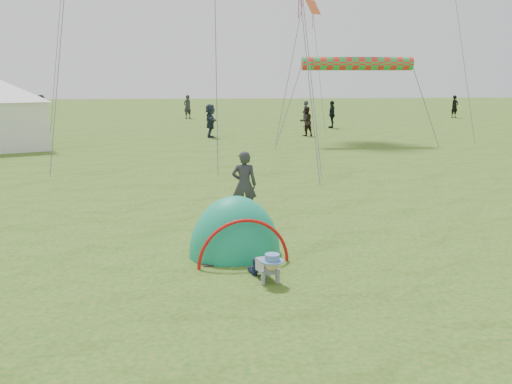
{
  "coord_description": "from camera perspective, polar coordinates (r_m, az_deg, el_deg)",
  "views": [
    {
      "loc": [
        -1.62,
        -9.1,
        3.41
      ],
      "look_at": [
        -0.74,
        2.39,
        1.0
      ],
      "focal_mm": 40.0,
      "sensor_mm": 36.0,
      "label": 1
    }
  ],
  "objects": [
    {
      "name": "crowd_person_2",
      "position": [
        27.75,
        -21.98,
        5.57
      ],
      "size": [
        1.01,
        0.58,
        1.61
      ],
      "primitive_type": "imported",
      "rotation": [
        0.0,
        0.0,
        6.07
      ],
      "color": "#2B3547",
      "rests_on": "ground"
    },
    {
      "name": "crowd_person_10",
      "position": [
        31.31,
        -22.07,
        6.28
      ],
      "size": [
        0.97,
        0.77,
        1.73
      ],
      "primitive_type": "imported",
      "rotation": [
        0.0,
        0.0,
        0.29
      ],
      "color": "#44352B",
      "rests_on": "ground"
    },
    {
      "name": "ground",
      "position": [
        9.85,
        5.43,
        -8.5
      ],
      "size": [
        140.0,
        140.0,
        0.0
      ],
      "primitive_type": "plane",
      "color": "#205614"
    },
    {
      "name": "diamond_kite_1",
      "position": [
        38.98,
        5.73,
        17.93
      ],
      "size": [
        1.15,
        1.15,
        0.94
      ],
      "primitive_type": "plane",
      "rotation": [
        1.05,
        0.0,
        0.79
      ],
      "color": "orange"
    },
    {
      "name": "crowd_person_7",
      "position": [
        31.74,
        5.02,
        7.05
      ],
      "size": [
        0.96,
        0.87,
        1.6
      ],
      "primitive_type": "imported",
      "rotation": [
        0.0,
        0.0,
        3.55
      ],
      "color": "black",
      "rests_on": "ground"
    },
    {
      "name": "crowd_person_11",
      "position": [
        31.03,
        -4.58,
        7.11
      ],
      "size": [
        0.64,
        1.69,
        1.78
      ],
      "primitive_type": "imported",
      "rotation": [
        0.0,
        0.0,
        1.64
      ],
      "color": "#232D3F",
      "rests_on": "ground"
    },
    {
      "name": "rainbow_tube_kite",
      "position": [
        28.4,
        10.11,
        12.53
      ],
      "size": [
        5.35,
        0.64,
        0.64
      ],
      "primitive_type": "cylinder",
      "rotation": [
        0.0,
        1.57,
        0.0
      ],
      "color": "red"
    },
    {
      "name": "crowd_person_8",
      "position": [
        36.58,
        7.6,
        7.7
      ],
      "size": [
        0.66,
        1.08,
        1.72
      ],
      "primitive_type": "imported",
      "rotation": [
        0.0,
        0.0,
        4.46
      ],
      "color": "black",
      "rests_on": "ground"
    },
    {
      "name": "crowd_person_9",
      "position": [
        48.24,
        -20.66,
        8.05
      ],
      "size": [
        0.93,
        1.27,
        1.76
      ],
      "primitive_type": "imported",
      "rotation": [
        0.0,
        0.0,
        4.44
      ],
      "color": "black",
      "rests_on": "ground"
    },
    {
      "name": "crowd_person_12",
      "position": [
        44.38,
        -6.87,
        8.47
      ],
      "size": [
        0.77,
        0.74,
        1.78
      ],
      "primitive_type": "imported",
      "rotation": [
        0.0,
        0.0,
        3.81
      ],
      "color": "#27282D",
      "rests_on": "ground"
    },
    {
      "name": "crawling_toddler",
      "position": [
        9.56,
        1.14,
        -7.36
      ],
      "size": [
        0.68,
        0.82,
        0.54
      ],
      "primitive_type": null,
      "rotation": [
        0.0,
        0.0,
        0.31
      ],
      "color": "black",
      "rests_on": "ground"
    },
    {
      "name": "standing_adult",
      "position": [
        13.56,
        -1.19,
        0.74
      ],
      "size": [
        0.62,
        0.44,
        1.62
      ],
      "primitive_type": "imported",
      "rotation": [
        0.0,
        0.0,
        3.04
      ],
      "color": "#2C2D32",
      "rests_on": "ground"
    },
    {
      "name": "crowd_person_0",
      "position": [
        47.42,
        19.25,
        8.08
      ],
      "size": [
        0.74,
        0.61,
        1.73
      ],
      "primitive_type": "imported",
      "rotation": [
        0.0,
        0.0,
        0.37
      ],
      "color": "black",
      "rests_on": "ground"
    },
    {
      "name": "popup_tent",
      "position": [
        11.01,
        -2.12,
        -6.24
      ],
      "size": [
        2.04,
        1.8,
        2.28
      ],
      "primitive_type": "ellipsoid",
      "rotation": [
        0.0,
        0.0,
        0.22
      ],
      "color": "teal",
      "rests_on": "ground"
    },
    {
      "name": "crowd_person_6",
      "position": [
        37.23,
        4.94,
        7.79
      ],
      "size": [
        0.52,
        0.68,
        1.66
      ],
      "primitive_type": "imported",
      "rotation": [
        0.0,
        0.0,
        4.49
      ],
      "color": "#2A2D37",
      "rests_on": "ground"
    }
  ]
}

